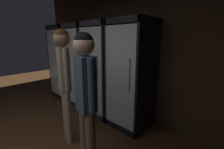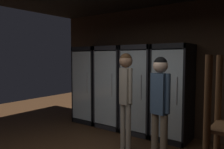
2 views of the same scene
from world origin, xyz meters
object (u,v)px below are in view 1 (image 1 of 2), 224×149
cooler_right (133,76)px  shopper_far (86,92)px  cooler_far_left (67,63)px  shopper_near (64,71)px  cooler_left (83,66)px  cooler_center (104,70)px

cooler_right → shopper_far: cooler_right is taller
cooler_far_left → shopper_far: size_ratio=1.15×
cooler_right → shopper_near: 1.21m
cooler_left → cooler_center: (0.74, 0.00, -0.01)m
shopper_near → cooler_left: bearing=133.7°
cooler_center → shopper_far: 1.63m
cooler_far_left → cooler_center: 1.48m
cooler_far_left → cooler_right: bearing=0.0°
cooler_center → cooler_right: bearing=0.0°
cooler_center → cooler_left: bearing=-179.9°
cooler_far_left → shopper_near: (1.80, -1.11, 0.21)m
shopper_near → shopper_far: (0.71, -0.15, -0.12)m
cooler_left → shopper_far: bearing=-35.3°
cooler_far_left → cooler_left: 0.74m
cooler_far_left → shopper_far: cooler_far_left is taller
cooler_left → cooler_right: size_ratio=1.00×
cooler_center → shopper_far: (1.03, -1.26, 0.10)m
cooler_left → cooler_right: bearing=0.1°
cooler_far_left → shopper_near: cooler_far_left is taller
cooler_center → shopper_near: size_ratio=1.11×
cooler_far_left → shopper_near: bearing=-31.6°
shopper_near → cooler_far_left: bearing=148.4°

